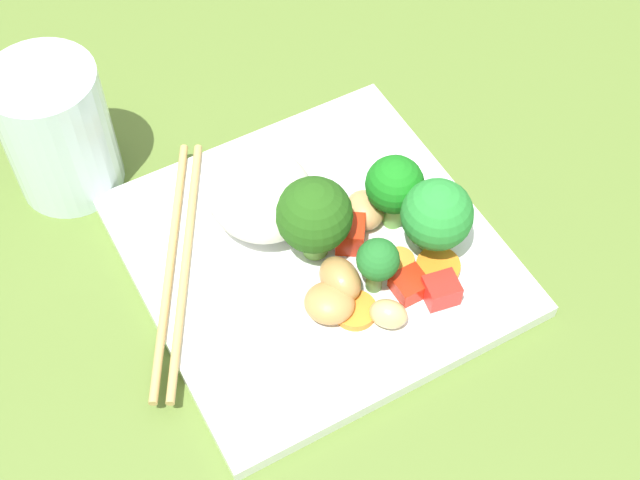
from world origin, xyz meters
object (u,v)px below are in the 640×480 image
object	(u,v)px
rice_mound	(260,194)
drinking_glass	(57,131)
chopstick_pair	(178,263)
carrot_slice_1	(361,308)
broccoli_floret_3	(320,215)
square_plate	(315,255)

from	to	relation	value
rice_mound	drinking_glass	distance (cm)	15.82
rice_mound	chopstick_pair	size ratio (longest dim) A/B	0.41
rice_mound	carrot_slice_1	bearing A→B (deg)	-165.84
broccoli_floret_3	rice_mound	bearing A→B (deg)	30.28
square_plate	drinking_glass	size ratio (longest dim) A/B	2.28
drinking_glass	chopstick_pair	bearing A→B (deg)	-162.37
broccoli_floret_3	carrot_slice_1	world-z (taller)	broccoli_floret_3
carrot_slice_1	square_plate	bearing A→B (deg)	4.22
rice_mound	broccoli_floret_3	xyz separation A→B (cm)	(-4.34, -2.53, 1.06)
rice_mound	chopstick_pair	xyz separation A→B (cm)	(-0.88, 7.04, -2.66)
square_plate	broccoli_floret_3	world-z (taller)	broccoli_floret_3
rice_mound	drinking_glass	xyz separation A→B (cm)	(11.37, 10.93, 1.26)
rice_mound	carrot_slice_1	world-z (taller)	rice_mound
rice_mound	carrot_slice_1	size ratio (longest dim) A/B	2.71
chopstick_pair	rice_mound	bearing A→B (deg)	125.22
rice_mound	broccoli_floret_3	world-z (taller)	broccoli_floret_3
square_plate	drinking_glass	bearing A→B (deg)	39.93
carrot_slice_1	chopstick_pair	world-z (taller)	same
carrot_slice_1	drinking_glass	distance (cm)	25.77
rice_mound	broccoli_floret_3	bearing A→B (deg)	-149.72
broccoli_floret_3	carrot_slice_1	xyz separation A→B (cm)	(-5.89, -0.05, -3.70)
carrot_slice_1	chopstick_pair	bearing A→B (deg)	45.82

